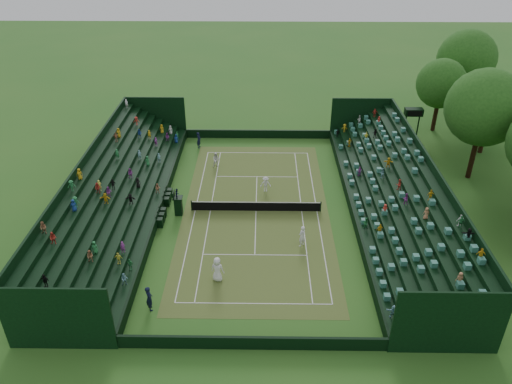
% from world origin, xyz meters
% --- Properties ---
extents(ground, '(160.00, 160.00, 0.00)m').
position_xyz_m(ground, '(0.00, 0.00, 0.00)').
color(ground, '#29631F').
rests_on(ground, ground).
extents(court_surface, '(12.97, 26.77, 0.01)m').
position_xyz_m(court_surface, '(0.00, 0.00, 0.01)').
color(court_surface, '#3E6E24').
rests_on(court_surface, ground).
extents(perimeter_wall_north, '(17.17, 0.20, 1.00)m').
position_xyz_m(perimeter_wall_north, '(0.00, 15.88, 0.50)').
color(perimeter_wall_north, black).
rests_on(perimeter_wall_north, ground).
extents(perimeter_wall_south, '(17.17, 0.20, 1.00)m').
position_xyz_m(perimeter_wall_south, '(0.00, -15.88, 0.50)').
color(perimeter_wall_south, black).
rests_on(perimeter_wall_south, ground).
extents(perimeter_wall_east, '(0.20, 31.77, 1.00)m').
position_xyz_m(perimeter_wall_east, '(8.48, 0.00, 0.50)').
color(perimeter_wall_east, black).
rests_on(perimeter_wall_east, ground).
extents(perimeter_wall_west, '(0.20, 31.77, 1.00)m').
position_xyz_m(perimeter_wall_west, '(-8.48, 0.00, 0.50)').
color(perimeter_wall_west, black).
rests_on(perimeter_wall_west, ground).
extents(north_grandstand, '(6.60, 32.00, 4.90)m').
position_xyz_m(north_grandstand, '(12.66, 0.00, 1.55)').
color(north_grandstand, black).
rests_on(north_grandstand, ground).
extents(south_grandstand, '(6.60, 32.00, 4.90)m').
position_xyz_m(south_grandstand, '(-12.66, 0.00, 1.55)').
color(south_grandstand, black).
rests_on(south_grandstand, ground).
extents(tennis_net, '(11.67, 0.10, 1.06)m').
position_xyz_m(tennis_net, '(0.00, 0.00, 0.53)').
color(tennis_net, black).
rests_on(tennis_net, ground).
extents(scoreboard_tower, '(2.00, 1.00, 3.70)m').
position_xyz_m(scoreboard_tower, '(17.75, 16.00, 3.14)').
color(scoreboard_tower, black).
rests_on(scoreboard_tower, ground).
extents(tree_row, '(11.49, 35.42, 11.09)m').
position_xyz_m(tree_row, '(23.35, 9.24, 6.82)').
color(tree_row, black).
rests_on(tree_row, ground).
extents(umpire_chair, '(0.83, 0.83, 2.61)m').
position_xyz_m(umpire_chair, '(-6.87, -0.59, 1.12)').
color(umpire_chair, black).
rests_on(umpire_chair, ground).
extents(courtside_chairs, '(0.54, 5.51, 1.17)m').
position_xyz_m(courtside_chairs, '(-8.19, -0.07, 0.44)').
color(courtside_chairs, black).
rests_on(courtside_chairs, ground).
extents(player_near_west, '(1.13, 0.90, 2.01)m').
position_xyz_m(player_near_west, '(-2.67, -9.43, 1.01)').
color(player_near_west, white).
rests_on(player_near_west, ground).
extents(player_near_east, '(0.81, 0.80, 1.89)m').
position_xyz_m(player_near_east, '(3.76, -5.12, 0.94)').
color(player_near_east, white).
rests_on(player_near_east, ground).
extents(player_far_west, '(0.88, 0.74, 1.59)m').
position_xyz_m(player_far_west, '(-4.27, 8.57, 0.80)').
color(player_far_west, white).
rests_on(player_far_west, ground).
extents(player_far_east, '(1.03, 0.61, 1.58)m').
position_xyz_m(player_far_east, '(0.87, 3.55, 0.79)').
color(player_far_east, white).
rests_on(player_far_east, ground).
extents(line_judge_north, '(0.54, 0.73, 1.84)m').
position_xyz_m(line_judge_north, '(-6.60, 13.18, 0.92)').
color(line_judge_north, black).
rests_on(line_judge_north, ground).
extents(line_judge_south, '(0.72, 0.84, 1.94)m').
position_xyz_m(line_judge_south, '(-7.04, -12.51, 0.97)').
color(line_judge_south, black).
rests_on(line_judge_south, ground).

